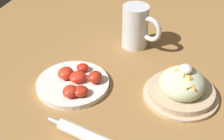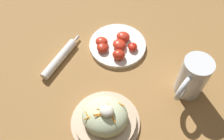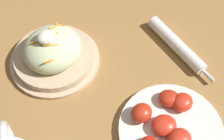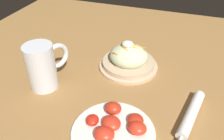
# 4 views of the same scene
# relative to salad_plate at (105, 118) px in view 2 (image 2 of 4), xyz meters

# --- Properties ---
(ground_plane) EXTENTS (1.43, 1.43, 0.00)m
(ground_plane) POSITION_rel_salad_plate_xyz_m (0.03, 0.11, -0.03)
(ground_plane) COLOR #9E703D
(salad_plate) EXTENTS (0.21, 0.21, 0.10)m
(salad_plate) POSITION_rel_salad_plate_xyz_m (0.00, 0.00, 0.00)
(salad_plate) COLOR #D1B28E
(salad_plate) RESTS_ON ground_plane
(beer_mug) EXTENTS (0.09, 0.14, 0.15)m
(beer_mug) POSITION_rel_salad_plate_xyz_m (0.23, 0.19, 0.04)
(beer_mug) COLOR white
(beer_mug) RESTS_ON ground_plane
(napkin_roll) EXTENTS (0.07, 0.22, 0.03)m
(napkin_roll) POSITION_rel_salad_plate_xyz_m (-0.23, 0.18, -0.02)
(napkin_roll) COLOR white
(napkin_roll) RESTS_ON ground_plane
(tomato_plate) EXTENTS (0.22, 0.22, 0.05)m
(tomato_plate) POSITION_rel_salad_plate_xyz_m (-0.05, 0.30, -0.02)
(tomato_plate) COLOR white
(tomato_plate) RESTS_ON ground_plane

